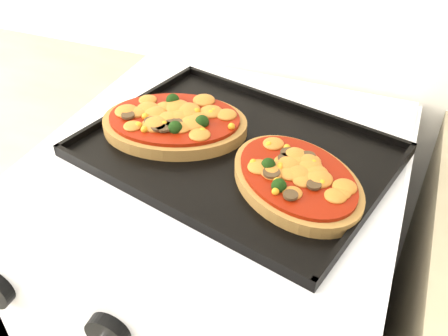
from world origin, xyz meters
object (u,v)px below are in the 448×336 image
at_px(stove, 221,319).
at_px(pizza_right, 297,178).
at_px(pizza_left, 175,122).
at_px(baking_tray, 236,150).

height_order(stove, pizza_right, pizza_right).
xyz_separation_m(pizza_left, pizza_right, (0.23, -0.07, -0.00)).
xyz_separation_m(stove, pizza_right, (0.14, -0.05, 0.48)).
bearing_deg(pizza_right, pizza_left, 163.63).
distance_m(stove, pizza_right, 0.50).
xyz_separation_m(stove, baking_tray, (0.03, 0.00, 0.47)).
distance_m(stove, pizza_left, 0.49).
relative_size(pizza_left, pizza_right, 1.08).
height_order(stove, pizza_left, pizza_left).
height_order(baking_tray, pizza_left, pizza_left).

